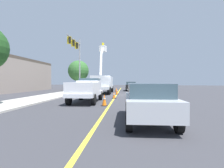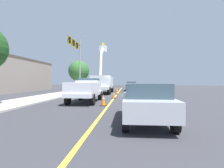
# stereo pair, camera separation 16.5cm
# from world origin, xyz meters

# --- Properties ---
(ground) EXTENTS (120.00, 120.00, 0.00)m
(ground) POSITION_xyz_m (0.00, 0.00, 0.00)
(ground) COLOR #38383D
(sidewalk_far_side) EXTENTS (59.49, 15.62, 0.12)m
(sidewalk_far_side) POSITION_xyz_m (-1.51, 7.34, 0.06)
(sidewalk_far_side) COLOR #B2ADA3
(sidewalk_far_side) RESTS_ON ground
(lane_centre_stripe) EXTENTS (49.01, 10.24, 0.01)m
(lane_centre_stripe) POSITION_xyz_m (0.00, 0.00, 0.00)
(lane_centre_stripe) COLOR yellow
(lane_centre_stripe) RESTS_ON ground
(utility_bucket_truck) EXTENTS (8.54, 4.10, 7.64)m
(utility_bucket_truck) POSITION_xyz_m (2.48, 2.69, 1.62)
(utility_bucket_truck) COLOR silver
(utility_bucket_truck) RESTS_ON ground
(service_pickup_truck) EXTENTS (5.91, 3.19, 2.06)m
(service_pickup_truck) POSITION_xyz_m (-8.53, 0.42, 1.12)
(service_pickup_truck) COLOR white
(service_pickup_truck) RESTS_ON ground
(passing_minivan) EXTENTS (5.08, 2.83, 1.69)m
(passing_minivan) POSITION_xyz_m (10.35, -0.07, 0.97)
(passing_minivan) COLOR black
(passing_minivan) RESTS_ON ground
(trailing_sedan) EXTENTS (5.08, 2.83, 1.69)m
(trailing_sedan) POSITION_xyz_m (-14.35, -5.16, 0.97)
(trailing_sedan) COLOR silver
(trailing_sedan) RESTS_ON ground
(traffic_cone_leading) EXTENTS (0.40, 0.40, 0.86)m
(traffic_cone_leading) POSITION_xyz_m (-10.20, -1.74, 0.42)
(traffic_cone_leading) COLOR black
(traffic_cone_leading) RESTS_ON ground
(traffic_cone_mid_front) EXTENTS (0.40, 0.40, 0.70)m
(traffic_cone_mid_front) POSITION_xyz_m (-4.68, -0.96, 0.34)
(traffic_cone_mid_front) COLOR black
(traffic_cone_mid_front) RESTS_ON ground
(traffic_cone_mid_rear) EXTENTS (0.40, 0.40, 0.85)m
(traffic_cone_mid_rear) POSITION_xyz_m (0.47, 0.07, 0.42)
(traffic_cone_mid_rear) COLOR black
(traffic_cone_mid_rear) RESTS_ON ground
(traffic_cone_trailing) EXTENTS (0.40, 0.40, 0.75)m
(traffic_cone_trailing) POSITION_xyz_m (6.87, 1.84, 0.37)
(traffic_cone_trailing) COLOR black
(traffic_cone_trailing) RESTS_ON ground
(traffic_signal_mast) EXTENTS (6.38, 1.50, 8.87)m
(traffic_signal_mast) POSITION_xyz_m (2.74, 7.17, 6.16)
(traffic_signal_mast) COLOR gray
(traffic_signal_mast) RESTS_ON ground
(commercial_building_backdrop) EXTENTS (23.40, 10.50, 5.73)m
(commercial_building_backdrop) POSITION_xyz_m (0.33, 19.00, 2.87)
(commercial_building_backdrop) COLOR gray
(commercial_building_backdrop) RESTS_ON ground
(street_tree_right) EXTENTS (4.11, 4.11, 5.92)m
(street_tree_right) POSITION_xyz_m (9.54, 10.30, 3.85)
(street_tree_right) COLOR brown
(street_tree_right) RESTS_ON ground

